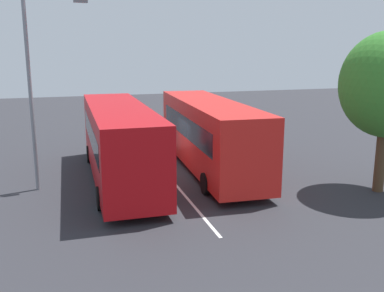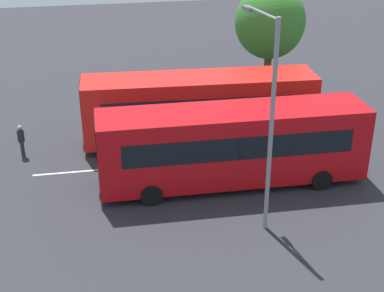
{
  "view_description": "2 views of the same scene",
  "coord_description": "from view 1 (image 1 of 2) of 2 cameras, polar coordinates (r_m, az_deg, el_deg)",
  "views": [
    {
      "loc": [
        -19.92,
        4.87,
        5.89
      ],
      "look_at": [
        -0.63,
        -1.19,
        1.37
      ],
      "focal_mm": 40.66,
      "sensor_mm": 36.0,
      "label": 1
    },
    {
      "loc": [
        5.27,
        23.02,
        12.07
      ],
      "look_at": [
        0.94,
        1.3,
        1.48
      ],
      "focal_mm": 52.92,
      "sensor_mm": 36.0,
      "label": 2
    }
  ],
  "objects": [
    {
      "name": "ground_plane",
      "position": [
        21.34,
        -3.56,
        -3.44
      ],
      "size": [
        74.68,
        74.68,
        0.0
      ],
      "primitive_type": "plane",
      "color": "#2B2B30"
    },
    {
      "name": "bus_far_left",
      "position": [
        21.43,
        2.25,
        1.75
      ],
      "size": [
        11.47,
        3.16,
        3.41
      ],
      "rotation": [
        0.0,
        0.0,
        -0.06
      ],
      "color": "red",
      "rests_on": "ground"
    },
    {
      "name": "bus_center_left",
      "position": [
        19.91,
        -9.52,
        0.75
      ],
      "size": [
        11.4,
        2.83,
        3.41
      ],
      "rotation": [
        0.0,
        0.0,
        -0.02
      ],
      "color": "#B70C11",
      "rests_on": "ground"
    },
    {
      "name": "pedestrian",
      "position": [
        29.66,
        -3.37,
        2.96
      ],
      "size": [
        0.43,
        0.43,
        1.59
      ],
      "rotation": [
        0.0,
        0.0,
        3.59
      ],
      "color": "#232833",
      "rests_on": "ground"
    },
    {
      "name": "street_lamp",
      "position": [
        19.04,
        -19.79,
        8.03
      ],
      "size": [
        0.6,
        2.58,
        8.01
      ],
      "rotation": [
        0.0,
        0.0,
        -1.4
      ],
      "color": "gray",
      "rests_on": "ground"
    },
    {
      "name": "lane_stripe_outer_left",
      "position": [
        21.34,
        -3.56,
        -3.43
      ],
      "size": [
        15.84,
        0.39,
        0.01
      ],
      "primitive_type": "cube",
      "rotation": [
        0.0,
        0.0,
        -0.02
      ],
      "color": "silver",
      "rests_on": "ground"
    }
  ]
}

